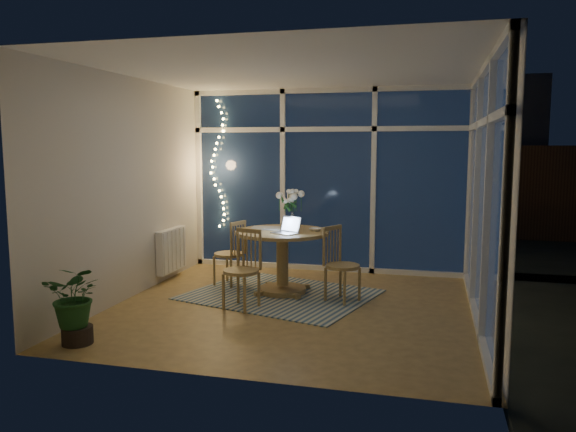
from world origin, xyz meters
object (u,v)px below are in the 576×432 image
(dining_table, at_px, (282,262))
(flower_vase, at_px, (293,219))
(chair_right, at_px, (343,264))
(laptop, at_px, (285,225))
(potted_plant, at_px, (76,303))
(chair_front, at_px, (241,269))
(chair_left, at_px, (229,253))

(dining_table, xyz_separation_m, flower_vase, (0.05, 0.29, 0.49))
(chair_right, relative_size, flower_vase, 4.22)
(laptop, xyz_separation_m, potted_plant, (-1.44, -1.97, -0.50))
(laptop, distance_m, flower_vase, 0.51)
(dining_table, relative_size, chair_front, 1.27)
(chair_front, bearing_deg, flower_vase, 88.27)
(potted_plant, bearing_deg, chair_front, 52.79)
(dining_table, distance_m, flower_vase, 0.58)
(chair_left, height_order, potted_plant, chair_left)
(dining_table, xyz_separation_m, laptop, (0.08, -0.21, 0.49))
(potted_plant, bearing_deg, laptop, 53.87)
(chair_left, xyz_separation_m, chair_front, (0.50, -0.96, 0.02))
(chair_right, bearing_deg, laptop, 120.08)
(dining_table, height_order, flower_vase, flower_vase)
(chair_left, distance_m, potted_plant, 2.46)
(chair_right, height_order, laptop, laptop)
(chair_front, bearing_deg, chair_left, 133.07)
(dining_table, bearing_deg, flower_vase, 79.56)
(chair_front, height_order, laptop, laptop)
(chair_left, bearing_deg, chair_front, 44.64)
(flower_vase, distance_m, potted_plant, 2.89)
(dining_table, height_order, chair_right, chair_right)
(dining_table, xyz_separation_m, chair_front, (-0.27, -0.75, 0.06))
(potted_plant, bearing_deg, dining_table, 58.16)
(chair_right, xyz_separation_m, potted_plant, (-2.13, -1.98, -0.06))
(chair_front, bearing_deg, chair_right, 43.44)
(flower_vase, xyz_separation_m, potted_plant, (-1.41, -2.48, -0.50))
(flower_vase, bearing_deg, laptop, -86.53)
(chair_left, height_order, chair_front, chair_front)
(chair_left, bearing_deg, dining_table, 92.11)
(chair_left, relative_size, chair_front, 0.96)
(chair_left, relative_size, flower_vase, 4.09)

